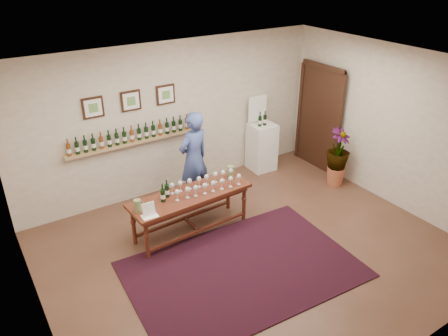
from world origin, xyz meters
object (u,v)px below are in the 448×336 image
person (194,159)px  tasting_table (191,200)px  potted_plant (338,157)px  display_pedestal (262,147)px

person → tasting_table: bearing=43.0°
tasting_table → potted_plant: 3.15m
tasting_table → person: bearing=54.4°
tasting_table → person: size_ratio=1.16×
person → display_pedestal: bearing=179.2°
display_pedestal → person: person is taller
display_pedestal → person: (-1.85, -0.44, 0.38)m
display_pedestal → tasting_table: bearing=-152.5°
potted_plant → person: (-2.65, 0.92, 0.28)m
display_pedestal → potted_plant: 1.58m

